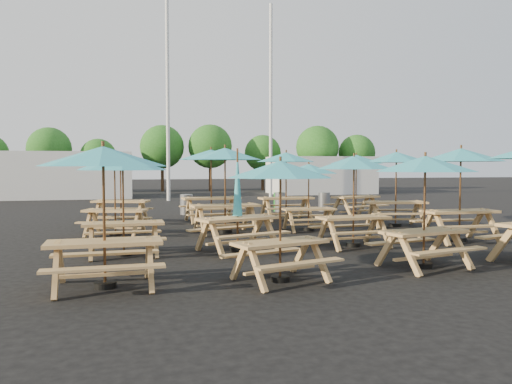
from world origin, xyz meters
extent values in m
plane|color=black|center=(0.00, 0.00, 0.00)|extent=(120.00, 120.00, 0.00)
cube|color=tan|center=(-4.34, -6.06, 0.73)|extent=(1.81, 0.75, 0.06)
cube|color=tan|center=(-4.32, -6.72, 0.45)|extent=(1.79, 0.30, 0.04)
cube|color=tan|center=(-4.36, -5.41, 0.45)|extent=(1.79, 0.30, 0.04)
cylinder|color=black|center=(-4.34, -6.06, 0.05)|extent=(0.36, 0.36, 0.10)
cylinder|color=brown|center=(-4.34, -6.06, 1.14)|extent=(0.04, 0.04, 2.28)
cone|color=teal|center=(-4.34, -6.06, 2.11)|extent=(2.08, 2.08, 0.32)
cube|color=tan|center=(-4.10, -3.15, 0.70)|extent=(1.73, 0.73, 0.06)
cube|color=tan|center=(-4.08, -3.77, 0.43)|extent=(1.72, 0.30, 0.04)
cube|color=tan|center=(-4.12, -2.52, 0.43)|extent=(1.72, 0.30, 0.04)
cylinder|color=black|center=(-4.10, -3.15, 0.05)|extent=(0.34, 0.34, 0.10)
cylinder|color=brown|center=(-4.10, -3.15, 1.09)|extent=(0.04, 0.04, 2.19)
cone|color=teal|center=(-4.10, -3.15, 2.01)|extent=(2.00, 2.00, 0.30)
cube|color=tan|center=(-4.39, 0.17, 0.70)|extent=(1.83, 1.12, 0.06)
cube|color=tan|center=(-4.57, -0.44, 0.43)|extent=(1.71, 0.71, 0.04)
cube|color=tan|center=(-4.22, 0.77, 0.43)|extent=(1.71, 0.71, 0.04)
cylinder|color=black|center=(-4.39, 0.17, 0.05)|extent=(0.34, 0.34, 0.10)
cylinder|color=brown|center=(-4.39, 0.17, 1.10)|extent=(0.04, 0.04, 2.19)
cone|color=teal|center=(-4.39, 0.17, 2.02)|extent=(2.39, 2.39, 0.30)
cube|color=tan|center=(-4.31, 3.12, 0.76)|extent=(1.97, 1.23, 0.06)
cube|color=tan|center=(-4.51, 2.47, 0.46)|extent=(1.83, 0.79, 0.04)
cube|color=tan|center=(-4.11, 3.76, 0.46)|extent=(1.83, 0.79, 0.04)
cylinder|color=black|center=(-4.31, 3.12, 0.05)|extent=(0.37, 0.37, 0.10)
cylinder|color=brown|center=(-4.31, 3.12, 1.18)|extent=(0.04, 0.04, 2.35)
cone|color=teal|center=(-4.31, 3.12, 2.17)|extent=(2.59, 2.59, 0.33)
cube|color=tan|center=(-1.48, -6.29, 0.66)|extent=(1.72, 1.06, 0.05)
cube|color=tan|center=(-1.31, -6.85, 0.40)|extent=(1.61, 0.68, 0.04)
cube|color=tan|center=(-1.65, -5.72, 0.40)|extent=(1.61, 0.68, 0.04)
cylinder|color=black|center=(-1.48, -6.29, 0.04)|extent=(0.32, 0.32, 0.09)
cylinder|color=brown|center=(-1.48, -6.29, 1.03)|extent=(0.04, 0.04, 2.06)
cone|color=teal|center=(-1.48, -6.29, 1.90)|extent=(2.26, 2.26, 0.29)
cube|color=tan|center=(-1.58, -3.21, 0.76)|extent=(1.97, 1.27, 0.06)
cube|color=tan|center=(-1.37, -3.85, 0.46)|extent=(1.82, 0.84, 0.04)
cube|color=tan|center=(-1.80, -2.57, 0.46)|extent=(1.82, 0.84, 0.04)
cylinder|color=black|center=(-1.58, -3.21, 0.05)|extent=(0.37, 0.37, 0.10)
cylinder|color=brown|center=(-1.58, -3.21, 1.18)|extent=(0.04, 0.04, 2.35)
cone|color=teal|center=(-1.58, -3.21, 1.58)|extent=(0.22, 0.22, 1.53)
cube|color=tan|center=(-1.31, -0.09, 0.80)|extent=(2.01, 0.93, 0.07)
cube|color=tan|center=(-1.25, -0.81, 0.49)|extent=(1.97, 0.44, 0.04)
cube|color=tan|center=(-1.37, 0.62, 0.49)|extent=(1.97, 0.44, 0.04)
cylinder|color=black|center=(-1.31, -0.09, 0.05)|extent=(0.39, 0.39, 0.11)
cylinder|color=brown|center=(-1.31, -0.09, 1.25)|extent=(0.05, 0.05, 2.50)
cone|color=teal|center=(-1.31, -0.09, 2.30)|extent=(2.38, 2.38, 0.35)
cube|color=tan|center=(-1.24, 3.04, 0.82)|extent=(2.05, 0.93, 0.07)
cube|color=tan|center=(-1.18, 2.31, 0.50)|extent=(2.01, 0.43, 0.04)
cube|color=tan|center=(-1.30, 3.77, 0.50)|extent=(2.01, 0.43, 0.04)
cylinder|color=black|center=(-1.24, 3.04, 0.06)|extent=(0.40, 0.40, 0.11)
cylinder|color=brown|center=(-1.24, 3.04, 1.27)|extent=(0.05, 0.05, 2.55)
cone|color=teal|center=(-1.24, 3.04, 2.35)|extent=(2.42, 2.42, 0.35)
cube|color=tan|center=(1.51, -5.86, 0.70)|extent=(1.80, 1.02, 0.06)
cube|color=tan|center=(1.65, -6.46, 0.42)|extent=(1.70, 0.61, 0.04)
cube|color=tan|center=(1.37, -5.25, 0.42)|extent=(1.70, 0.61, 0.04)
cylinder|color=black|center=(1.51, -5.86, 0.05)|extent=(0.34, 0.34, 0.09)
cylinder|color=brown|center=(1.51, -5.86, 1.08)|extent=(0.04, 0.04, 2.16)
cone|color=teal|center=(1.51, -5.86, 1.99)|extent=(2.28, 2.28, 0.30)
cube|color=tan|center=(1.27, -3.23, 0.71)|extent=(1.77, 0.79, 0.06)
cube|color=tan|center=(1.31, -3.86, 0.43)|extent=(1.74, 0.36, 0.04)
cube|color=tan|center=(1.22, -2.59, 0.43)|extent=(1.74, 0.36, 0.04)
cylinder|color=black|center=(1.27, -3.23, 0.05)|extent=(0.34, 0.34, 0.10)
cylinder|color=brown|center=(1.27, -3.23, 1.10)|extent=(0.04, 0.04, 2.20)
cone|color=teal|center=(1.27, -3.23, 2.03)|extent=(2.07, 2.07, 0.31)
cube|color=tan|center=(1.23, -0.13, 0.65)|extent=(1.59, 0.64, 0.05)
cube|color=tan|center=(1.23, -0.71, 0.40)|extent=(1.59, 0.24, 0.04)
cube|color=tan|center=(1.24, 0.45, 0.40)|extent=(1.59, 0.24, 0.04)
cylinder|color=black|center=(1.23, -0.13, 0.04)|extent=(0.32, 0.32, 0.09)
cylinder|color=brown|center=(1.23, -0.13, 1.01)|extent=(0.04, 0.04, 2.03)
cone|color=teal|center=(1.23, -0.13, 1.87)|extent=(1.81, 1.81, 0.28)
cube|color=tan|center=(1.45, 2.86, 0.79)|extent=(1.95, 0.81, 0.06)
cube|color=tan|center=(1.47, 2.15, 0.48)|extent=(1.93, 0.33, 0.04)
cube|color=tan|center=(1.43, 3.56, 0.48)|extent=(1.93, 0.33, 0.04)
cylinder|color=black|center=(1.45, 2.86, 0.05)|extent=(0.39, 0.39, 0.11)
cylinder|color=brown|center=(1.45, 2.86, 1.23)|extent=(0.05, 0.05, 2.46)
cone|color=teal|center=(1.45, 2.86, 2.27)|extent=(2.23, 2.23, 0.34)
cube|color=tan|center=(3.91, -5.37, 0.48)|extent=(1.94, 0.68, 0.04)
cube|color=tan|center=(4.29, -3.11, 0.78)|extent=(1.91, 0.76, 0.06)
cube|color=tan|center=(4.28, -3.80, 0.47)|extent=(1.90, 0.29, 0.04)
cube|color=tan|center=(4.30, -2.41, 0.47)|extent=(1.90, 0.29, 0.04)
cylinder|color=black|center=(4.29, -3.11, 0.05)|extent=(0.38, 0.38, 0.11)
cylinder|color=brown|center=(4.29, -3.11, 1.21)|extent=(0.05, 0.05, 2.42)
cone|color=teal|center=(4.29, -3.11, 2.23)|extent=(2.16, 2.16, 0.34)
cube|color=tan|center=(4.32, 0.19, 0.78)|extent=(2.00, 1.09, 0.06)
cube|color=tan|center=(4.18, -0.49, 0.47)|extent=(1.91, 0.63, 0.04)
cube|color=tan|center=(4.45, 0.87, 0.47)|extent=(1.91, 0.63, 0.04)
cylinder|color=black|center=(4.32, 0.19, 0.05)|extent=(0.38, 0.38, 0.11)
cylinder|color=brown|center=(4.32, 0.19, 1.21)|extent=(0.05, 0.05, 2.42)
cone|color=teal|center=(4.32, 0.19, 2.23)|extent=(2.51, 2.51, 0.34)
cube|color=tan|center=(4.35, 3.23, 0.77)|extent=(2.01, 1.28, 0.06)
cube|color=tan|center=(4.57, 2.58, 0.47)|extent=(1.86, 0.84, 0.04)
cube|color=tan|center=(4.13, 3.88, 0.47)|extent=(1.86, 0.84, 0.04)
cylinder|color=black|center=(4.35, 3.23, 0.05)|extent=(0.37, 0.37, 0.10)
cylinder|color=brown|center=(4.35, 3.23, 1.20)|extent=(0.05, 0.05, 2.39)
cone|color=teal|center=(4.35, 3.23, 2.21)|extent=(2.67, 2.67, 0.33)
cylinder|color=gray|center=(-1.84, 5.77, 0.40)|extent=(0.50, 0.50, 0.81)
cylinder|color=#1C9A1E|center=(2.20, 6.22, 0.40)|extent=(0.50, 0.50, 0.81)
cylinder|color=gray|center=(2.20, 6.10, 0.40)|extent=(0.50, 0.50, 0.81)
cylinder|color=gray|center=(4.11, 5.89, 0.40)|extent=(0.50, 0.50, 0.81)
cylinder|color=silver|center=(-2.00, 14.00, 6.00)|extent=(0.20, 0.20, 12.00)
cylinder|color=silver|center=(4.50, 16.00, 6.00)|extent=(0.20, 0.20, 12.00)
cube|color=silver|center=(-8.00, 18.00, 1.40)|extent=(8.00, 4.00, 2.80)
cube|color=silver|center=(9.00, 19.00, 1.30)|extent=(7.00, 4.00, 2.60)
cylinder|color=#382314|center=(-9.74, 23.90, 1.07)|extent=(0.24, 0.24, 2.14)
sphere|color=#1E5919|center=(-9.74, 23.90, 3.16)|extent=(3.11, 3.11, 3.11)
cylinder|color=#382314|center=(-6.39, 23.65, 0.89)|extent=(0.24, 0.24, 1.78)
sphere|color=#1E5919|center=(-6.39, 23.65, 2.63)|extent=(2.59, 2.59, 2.59)
cylinder|color=#382314|center=(-1.75, 24.72, 1.16)|extent=(0.24, 0.24, 2.31)
sphere|color=#1E5919|center=(-1.75, 24.72, 3.41)|extent=(3.36, 3.36, 3.36)
cylinder|color=#382314|center=(1.90, 24.26, 1.17)|extent=(0.24, 0.24, 2.35)
sphere|color=#1E5919|center=(1.90, 24.26, 3.47)|extent=(3.41, 3.41, 3.41)
cylinder|color=#382314|center=(6.22, 24.67, 1.01)|extent=(0.24, 0.24, 2.02)
sphere|color=#1E5919|center=(6.22, 24.67, 2.98)|extent=(2.94, 2.94, 2.94)
cylinder|color=#382314|center=(10.23, 22.90, 1.16)|extent=(0.24, 0.24, 2.32)
sphere|color=#1E5919|center=(10.23, 22.90, 3.43)|extent=(3.38, 3.38, 3.38)
cylinder|color=#382314|center=(13.63, 22.92, 1.02)|extent=(0.24, 0.24, 2.03)
sphere|color=#1E5919|center=(13.63, 22.92, 3.00)|extent=(2.95, 2.95, 2.95)
camera|label=1|loc=(-3.86, -14.30, 1.95)|focal=35.00mm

